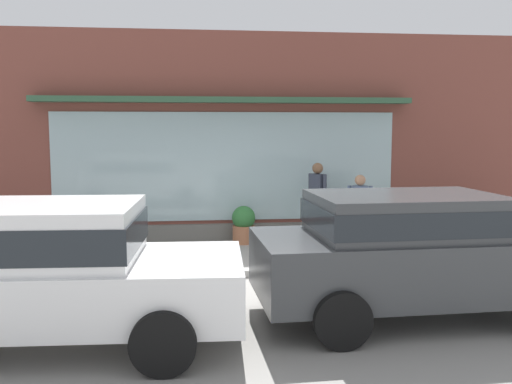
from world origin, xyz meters
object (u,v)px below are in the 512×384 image
at_px(parked_car_dark_gray, 414,248).
at_px(potted_plant_trailing_edge, 380,220).
at_px(pedestrian_passerby, 317,196).
at_px(parked_car_white, 42,265).
at_px(potted_plant_window_center, 244,224).
at_px(pedestrian_with_handbag, 358,209).
at_px(fire_hydrant, 334,236).
at_px(potted_plant_window_right, 121,236).
at_px(potted_plant_low_front, 452,222).

distance_m(parked_car_dark_gray, potted_plant_trailing_edge, 5.34).
xyz_separation_m(pedestrian_passerby, parked_car_white, (-4.34, -5.26, -0.11)).
height_order(potted_plant_window_center, potted_plant_trailing_edge, potted_plant_window_center).
relative_size(pedestrian_with_handbag, pedestrian_passerby, 0.90).
bearing_deg(pedestrian_passerby, parked_car_white, -74.25).
xyz_separation_m(pedestrian_with_handbag, potted_plant_window_center, (-2.13, 1.31, -0.49)).
height_order(fire_hydrant, parked_car_white, parked_car_white).
relative_size(fire_hydrant, potted_plant_window_center, 1.21).
bearing_deg(parked_car_dark_gray, potted_plant_window_right, 130.17).
bearing_deg(potted_plant_window_center, potted_plant_window_right, -172.06).
bearing_deg(fire_hydrant, pedestrian_with_handbag, 44.10).
xyz_separation_m(parked_car_white, potted_plant_window_center, (2.78, 5.49, -0.51)).
relative_size(parked_car_dark_gray, potted_plant_window_right, 8.56).
bearing_deg(pedestrian_with_handbag, parked_car_dark_gray, 100.47).
xyz_separation_m(fire_hydrant, potted_plant_trailing_edge, (1.57, 2.01, -0.05)).
bearing_deg(parked_car_dark_gray, fire_hydrant, 92.53).
relative_size(pedestrian_with_handbag, parked_car_dark_gray, 0.37).
distance_m(potted_plant_trailing_edge, potted_plant_window_right, 5.62).
relative_size(parked_car_white, potted_plant_low_front, 5.56).
bearing_deg(parked_car_white, fire_hydrant, 42.39).
relative_size(parked_car_white, potted_plant_window_center, 5.44).
xyz_separation_m(fire_hydrant, potted_plant_window_right, (-4.03, 1.58, -0.22)).
distance_m(parked_car_dark_gray, potted_plant_window_center, 5.39).
bearing_deg(potted_plant_window_center, pedestrian_with_handbag, -31.51).
distance_m(parked_car_white, parked_car_dark_gray, 4.54).
distance_m(fire_hydrant, parked_car_white, 5.57).
bearing_deg(potted_plant_trailing_edge, parked_car_white, -136.36).
height_order(pedestrian_passerby, potted_plant_trailing_edge, pedestrian_passerby).
xyz_separation_m(potted_plant_window_center, potted_plant_low_front, (4.58, -0.22, -0.01)).
bearing_deg(pedestrian_with_handbag, potted_plant_window_center, -15.09).
distance_m(parked_car_white, potted_plant_window_center, 6.18).
height_order(pedestrian_passerby, parked_car_white, pedestrian_passerby).
relative_size(parked_car_white, potted_plant_window_right, 8.81).
bearing_deg(fire_hydrant, parked_car_white, -140.18).
height_order(pedestrian_with_handbag, parked_car_white, parked_car_white).
height_order(pedestrian_with_handbag, pedestrian_passerby, pedestrian_passerby).
height_order(parked_car_white, potted_plant_window_right, parked_car_white).
relative_size(parked_car_white, potted_plant_trailing_edge, 5.50).
height_order(pedestrian_with_handbag, potted_plant_window_center, pedestrian_with_handbag).
bearing_deg(potted_plant_low_front, potted_plant_trailing_edge, 168.89).
distance_m(pedestrian_passerby, potted_plant_low_front, 3.09).
bearing_deg(parked_car_dark_gray, potted_plant_low_front, 57.57).
distance_m(pedestrian_passerby, parked_car_dark_gray, 4.84).
xyz_separation_m(potted_plant_low_front, potted_plant_window_right, (-7.13, -0.13, -0.14)).
xyz_separation_m(fire_hydrant, pedestrian_passerby, (0.07, 1.70, 0.54)).
xyz_separation_m(parked_car_white, potted_plant_window_right, (0.23, 5.14, -0.65)).
bearing_deg(pedestrian_with_handbag, potted_plant_trailing_edge, -107.29).
height_order(potted_plant_trailing_edge, potted_plant_window_right, potted_plant_trailing_edge).
height_order(pedestrian_with_handbag, potted_plant_window_right, pedestrian_with_handbag).
bearing_deg(potted_plant_window_right, pedestrian_passerby, 1.68).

